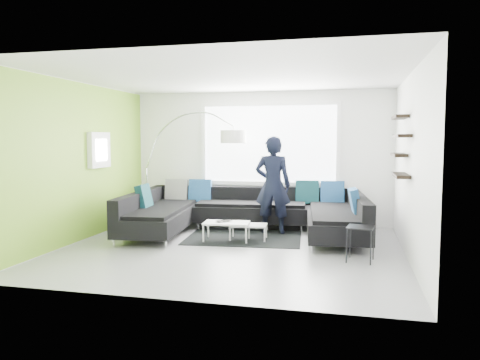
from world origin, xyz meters
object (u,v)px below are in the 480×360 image
sectional_sofa (246,214)px  arc_lamp (146,169)px  laptop (225,221)px  side_table (360,244)px  person (273,185)px  coffee_table (238,231)px

sectional_sofa → arc_lamp: arc_lamp is taller
sectional_sofa → laptop: (-0.27, -0.56, -0.06)m
arc_lamp → laptop: arc_lamp is taller
side_table → arc_lamp: bearing=154.1°
arc_lamp → person: 2.80m
side_table → laptop: (-2.31, 0.88, 0.09)m
arc_lamp → side_table: bearing=-19.8°
laptop → arc_lamp: bearing=109.2°
sectional_sofa → side_table: bearing=-40.7°
arc_lamp → person: (2.76, -0.36, -0.25)m
sectional_sofa → laptop: size_ratio=12.64×
sectional_sofa → side_table: sectional_sofa is taller
sectional_sofa → person: person is taller
coffee_table → person: person is taller
side_table → laptop: 2.47m
coffee_table → side_table: (2.10, -0.98, 0.09)m
sectional_sofa → coffee_table: sectional_sofa is taller
coffee_table → person: size_ratio=0.55×
person → laptop: 1.27m
sectional_sofa → side_table: 2.50m
arc_lamp → side_table: 4.94m
arc_lamp → sectional_sofa: bearing=-10.4°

